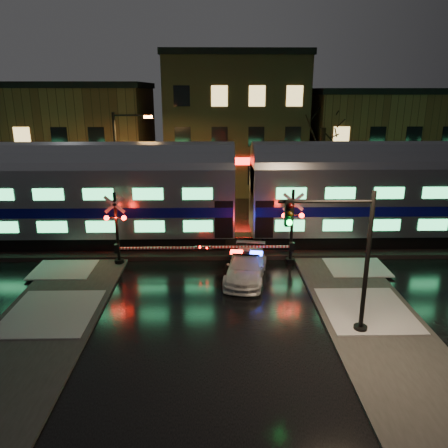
# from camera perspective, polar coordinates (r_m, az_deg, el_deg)

# --- Properties ---
(ground) EXTENTS (120.00, 120.00, 0.00)m
(ground) POSITION_cam_1_polar(r_m,az_deg,el_deg) (21.10, -1.75, -7.74)
(ground) COLOR black
(ground) RESTS_ON ground
(ballast) EXTENTS (90.00, 4.20, 0.24)m
(ballast) POSITION_cam_1_polar(r_m,az_deg,el_deg) (25.68, -1.64, -2.80)
(ballast) COLOR black
(ballast) RESTS_ON ground
(sidewalk_left) EXTENTS (4.00, 20.00, 0.12)m
(sidewalk_left) POSITION_cam_1_polar(r_m,az_deg,el_deg) (17.21, -25.05, -15.46)
(sidewalk_left) COLOR #2D2D2D
(sidewalk_left) RESTS_ON ground
(sidewalk_right) EXTENTS (4.00, 20.00, 0.12)m
(sidewalk_right) POSITION_cam_1_polar(r_m,az_deg,el_deg) (17.00, 21.38, -15.40)
(sidewalk_right) COLOR #2D2D2D
(sidewalk_right) RESTS_ON ground
(building_left) EXTENTS (14.00, 10.00, 9.00)m
(building_left) POSITION_cam_1_polar(r_m,az_deg,el_deg) (43.45, -19.21, 10.42)
(building_left) COLOR brown
(building_left) RESTS_ON ground
(building_mid) EXTENTS (12.00, 11.00, 11.50)m
(building_mid) POSITION_cam_1_polar(r_m,az_deg,el_deg) (41.79, 1.31, 12.84)
(building_mid) COLOR brown
(building_mid) RESTS_ON ground
(building_right) EXTENTS (12.00, 10.00, 8.50)m
(building_right) POSITION_cam_1_polar(r_m,az_deg,el_deg) (43.94, 18.80, 10.20)
(building_right) COLOR brown
(building_right) RESTS_ON ground
(train) EXTENTS (51.00, 3.12, 5.92)m
(train) POSITION_cam_1_polar(r_m,az_deg,el_deg) (24.80, 2.46, 4.33)
(train) COLOR black
(train) RESTS_ON ballast
(police_car) EXTENTS (2.57, 4.66, 1.43)m
(police_car) POSITION_cam_1_polar(r_m,az_deg,el_deg) (21.34, 2.91, -5.56)
(police_car) COLOR silver
(police_car) RESTS_ON ground
(crossing_signal_right) EXTENTS (5.69, 0.65, 4.03)m
(crossing_signal_right) POSITION_cam_1_polar(r_m,az_deg,el_deg) (22.91, 7.95, -1.38)
(crossing_signal_right) COLOR black
(crossing_signal_right) RESTS_ON ground
(crossing_signal_left) EXTENTS (5.52, 0.64, 3.91)m
(crossing_signal_left) POSITION_cam_1_polar(r_m,az_deg,el_deg) (23.13, -12.93, -1.60)
(crossing_signal_left) COLOR black
(crossing_signal_left) RESTS_ON ground
(traffic_light) EXTENTS (3.58, 0.67, 5.53)m
(traffic_light) POSITION_cam_1_polar(r_m,az_deg,el_deg) (16.39, 15.38, -4.72)
(traffic_light) COLOR black
(traffic_light) RESTS_ON ground
(streetlight) EXTENTS (2.52, 0.26, 7.53)m
(streetlight) POSITION_cam_1_polar(r_m,az_deg,el_deg) (29.15, -13.33, 7.74)
(streetlight) COLOR black
(streetlight) RESTS_ON ground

